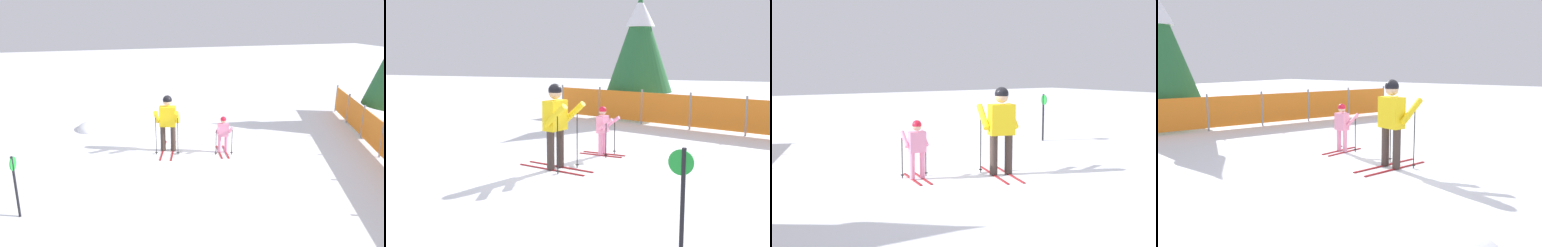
{
  "view_description": "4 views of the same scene",
  "coord_description": "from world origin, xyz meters",
  "views": [
    {
      "loc": [
        10.26,
        -2.07,
        4.08
      ],
      "look_at": [
        0.18,
        0.7,
        0.86
      ],
      "focal_mm": 35.0,
      "sensor_mm": 36.0,
      "label": 1
    },
    {
      "loc": [
        3.26,
        -8.73,
        2.33
      ],
      "look_at": [
        0.14,
        0.9,
        0.79
      ],
      "focal_mm": 45.0,
      "sensor_mm": 36.0,
      "label": 2
    },
    {
      "loc": [
        -7.27,
        5.65,
        2.05
      ],
      "look_at": [
        0.59,
        0.46,
        0.96
      ],
      "focal_mm": 45.0,
      "sensor_mm": 36.0,
      "label": 3
    },
    {
      "loc": [
        -6.33,
        -3.18,
        1.99
      ],
      "look_at": [
        0.27,
        1.18,
        0.72
      ],
      "focal_mm": 35.0,
      "sensor_mm": 36.0,
      "label": 4
    }
  ],
  "objects": [
    {
      "name": "skier_child",
      "position": [
        0.53,
        1.55,
        0.64
      ],
      "size": [
        1.06,
        0.53,
        1.1
      ],
      "rotation": [
        0.0,
        0.0,
        -0.18
      ],
      "color": "maroon",
      "rests_on": "ground_plane"
    },
    {
      "name": "trail_marker",
      "position": [
        2.79,
        -3.68,
        0.82
      ],
      "size": [
        0.28,
        0.08,
        1.32
      ],
      "color": "black",
      "rests_on": "ground_plane"
    },
    {
      "name": "skier_adult",
      "position": [
        -0.02,
        0.02,
        1.01
      ],
      "size": [
        1.63,
        0.9,
        1.7
      ],
      "rotation": [
        0.0,
        0.0,
        -0.31
      ],
      "color": "maroon",
      "rests_on": "ground_plane"
    },
    {
      "name": "ground_plane",
      "position": [
        0.0,
        0.0,
        0.0
      ],
      "size": [
        60.0,
        60.0,
        0.0
      ],
      "primitive_type": "plane",
      "color": "white"
    }
  ]
}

